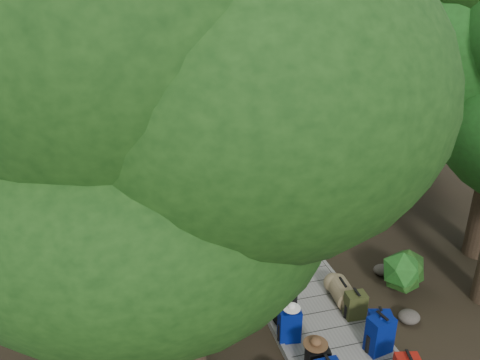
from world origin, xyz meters
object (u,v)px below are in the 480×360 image
object	(u,v)px
backpack_left_c	(290,323)
backpack_right_c	(379,326)
suitcase_on_boardwalk	(284,306)
kayak	(139,141)
backpack_right_d	(355,304)
duffel_right_khaki	(342,292)
lone_suitcase_on_sand	(215,143)
backpack_right_b	(380,333)
backpack_left_d	(278,300)
sun_lounger	(280,128)

from	to	relation	value
backpack_left_c	backpack_right_c	distance (m)	1.64
suitcase_on_boardwalk	kayak	bearing A→B (deg)	84.66
backpack_left_c	kayak	size ratio (longest dim) A/B	0.23
backpack_right_d	duffel_right_khaki	bearing A→B (deg)	96.53
backpack_right_d	backpack_right_c	bearing A→B (deg)	-80.10
backpack_right_c	lone_suitcase_on_sand	size ratio (longest dim) A/B	1.16
backpack_right_b	duffel_right_khaki	size ratio (longest dim) A/B	1.18
backpack_right_d	kayak	size ratio (longest dim) A/B	0.18
backpack_right_b	kayak	size ratio (longest dim) A/B	0.24
backpack_right_b	backpack_right_c	xyz separation A→B (m)	(0.12, 0.21, -0.05)
backpack_right_d	duffel_right_khaki	xyz separation A→B (m)	(-0.02, 0.52, -0.08)
duffel_right_khaki	suitcase_on_boardwalk	xyz separation A→B (m)	(-1.36, -0.23, 0.11)
backpack_right_b	duffel_right_khaki	xyz separation A→B (m)	(0.02, 1.47, -0.17)
duffel_right_khaki	backpack_left_d	bearing A→B (deg)	-177.68
backpack_right_c	kayak	distance (m)	13.44
backpack_left_c	backpack_right_b	world-z (taller)	backpack_right_b
backpack_right_b	suitcase_on_boardwalk	size ratio (longest dim) A/B	1.19
backpack_left_c	backpack_left_d	distance (m)	0.84
backpack_left_d	backpack_right_b	xyz separation A→B (m)	(1.38, -1.53, 0.13)
backpack_left_c	backpack_right_d	size ratio (longest dim) A/B	1.23
backpack_right_d	lone_suitcase_on_sand	xyz separation A→B (m)	(-0.43, 10.66, -0.10)
backpack_right_c	backpack_left_d	bearing A→B (deg)	154.26
duffel_right_khaki	lone_suitcase_on_sand	bearing A→B (deg)	97.17
kayak	sun_lounger	world-z (taller)	sun_lounger
backpack_left_c	backpack_right_c	world-z (taller)	backpack_left_c
backpack_left_c	suitcase_on_boardwalk	size ratio (longest dim) A/B	1.10
backpack_right_d	suitcase_on_boardwalk	size ratio (longest dim) A/B	0.90
backpack_right_b	lone_suitcase_on_sand	bearing A→B (deg)	81.97
duffel_right_khaki	lone_suitcase_on_sand	world-z (taller)	lone_suitcase_on_sand
backpack_left_d	duffel_right_khaki	world-z (taller)	backpack_left_d
suitcase_on_boardwalk	lone_suitcase_on_sand	world-z (taller)	suitcase_on_boardwalk
backpack_right_c	lone_suitcase_on_sand	bearing A→B (deg)	108.29
backpack_right_b	kayak	xyz separation A→B (m)	(-3.26, 13.21, -0.34)
backpack_left_c	backpack_right_c	bearing A→B (deg)	-9.82
backpack_left_c	backpack_right_b	distance (m)	1.61
backpack_right_d	suitcase_on_boardwalk	world-z (taller)	suitcase_on_boardwalk
kayak	duffel_right_khaki	bearing A→B (deg)	-71.46
backpack_right_c	backpack_right_b	bearing A→B (deg)	-104.32
backpack_right_d	duffel_right_khaki	size ratio (longest dim) A/B	0.89
backpack_right_b	lone_suitcase_on_sand	size ratio (longest dim) A/B	1.33
backpack_left_d	backpack_right_c	xyz separation A→B (m)	(1.50, -1.32, 0.08)
backpack_right_d	suitcase_on_boardwalk	xyz separation A→B (m)	(-1.38, 0.28, 0.03)
backpack_right_c	duffel_right_khaki	bearing A→B (deg)	110.42
duffel_right_khaki	lone_suitcase_on_sand	size ratio (longest dim) A/B	1.13
sun_lounger	backpack_left_d	bearing A→B (deg)	-106.92
suitcase_on_boardwalk	sun_lounger	distance (m)	12.41
duffel_right_khaki	lone_suitcase_on_sand	distance (m)	10.15
backpack_right_b	sun_lounger	bearing A→B (deg)	67.80
backpack_left_d	sun_lounger	bearing A→B (deg)	67.02
backpack_left_d	backpack_right_c	size ratio (longest dim) A/B	0.76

